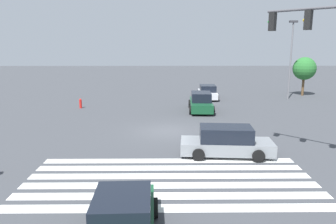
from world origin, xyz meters
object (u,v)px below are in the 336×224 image
at_px(car_1, 226,142).
at_px(street_light_pole_b, 291,53).
at_px(fire_hydrant, 81,103).
at_px(tree_corner_a, 304,69).
at_px(car_2, 201,102).
at_px(car_3, 208,92).
at_px(car_0, 122,220).

xyz_separation_m(car_1, street_light_pole_b, (9.69, 17.50, 4.04)).
bearing_deg(fire_hydrant, tree_corner_a, 17.27).
bearing_deg(street_light_pole_b, car_2, -147.88).
distance_m(car_2, street_light_pole_b, 12.19).
distance_m(car_3, tree_corner_a, 11.33).
height_order(street_light_pole_b, fire_hydrant, street_light_pole_b).
distance_m(car_1, tree_corner_a, 23.44).
bearing_deg(car_1, car_0, -116.32).
bearing_deg(car_1, street_light_pole_b, 65.33).
height_order(car_0, car_1, car_1).
bearing_deg(car_1, car_2, 94.62).
relative_size(car_1, fire_hydrant, 5.58).
bearing_deg(car_2, street_light_pole_b, -54.93).
bearing_deg(street_light_pole_b, tree_corner_a, 43.68).
bearing_deg(fire_hydrant, street_light_pole_b, 13.03).
distance_m(tree_corner_a, fire_hydrant, 24.09).
height_order(car_2, fire_hydrant, car_2).
bearing_deg(street_light_pole_b, car_1, -118.97).
bearing_deg(car_1, fire_hydrant, 134.20).
bearing_deg(fire_hydrant, car_3, 22.21).
xyz_separation_m(car_0, car_1, (4.39, 7.41, 0.07)).
bearing_deg(street_light_pole_b, car_3, 178.73).
bearing_deg(car_1, tree_corner_a, 62.79).
height_order(car_3, tree_corner_a, tree_corner_a).
relative_size(car_0, tree_corner_a, 0.99).
bearing_deg(car_0, street_light_pole_b, 148.53).
xyz_separation_m(car_3, fire_hydrant, (-12.00, -4.90, -0.26)).
relative_size(car_0, car_3, 1.00).
relative_size(street_light_pole_b, fire_hydrant, 9.21).
xyz_separation_m(car_1, fire_hydrant, (-10.68, 12.78, -0.29)).
height_order(car_1, car_2, car_2).
bearing_deg(car_0, fire_hydrant, -164.68).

